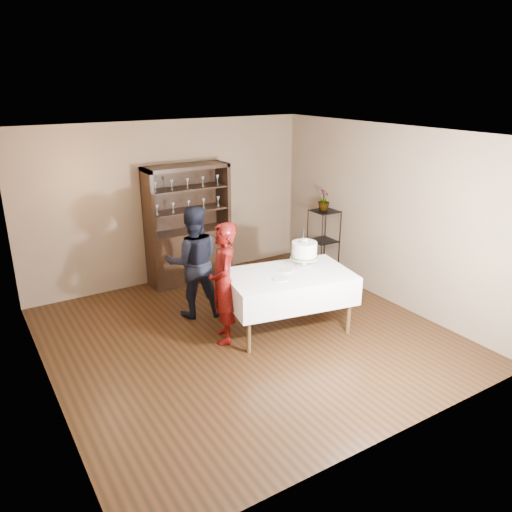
# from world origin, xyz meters

# --- Properties ---
(floor) EXTENTS (5.00, 5.00, 0.00)m
(floor) POSITION_xyz_m (0.00, 0.00, 0.00)
(floor) COLOR black
(floor) RESTS_ON ground
(ceiling) EXTENTS (5.00, 5.00, 0.00)m
(ceiling) POSITION_xyz_m (0.00, 0.00, 2.70)
(ceiling) COLOR white
(ceiling) RESTS_ON back_wall
(back_wall) EXTENTS (5.00, 0.02, 2.70)m
(back_wall) POSITION_xyz_m (0.00, 2.50, 1.35)
(back_wall) COLOR brown
(back_wall) RESTS_ON floor
(wall_left) EXTENTS (0.02, 5.00, 2.70)m
(wall_left) POSITION_xyz_m (-2.50, 0.00, 1.35)
(wall_left) COLOR brown
(wall_left) RESTS_ON floor
(wall_right) EXTENTS (0.02, 5.00, 2.70)m
(wall_right) POSITION_xyz_m (2.50, 0.00, 1.35)
(wall_right) COLOR brown
(wall_right) RESTS_ON floor
(china_hutch) EXTENTS (1.40, 0.48, 2.00)m
(china_hutch) POSITION_xyz_m (0.20, 2.25, 0.66)
(china_hutch) COLOR black
(china_hutch) RESTS_ON floor
(plant_etagere) EXTENTS (0.42, 0.42, 1.20)m
(plant_etagere) POSITION_xyz_m (2.28, 1.20, 0.65)
(plant_etagere) COLOR black
(plant_etagere) RESTS_ON floor
(cake_table) EXTENTS (1.84, 1.32, 0.84)m
(cake_table) POSITION_xyz_m (0.58, -0.14, 0.64)
(cake_table) COLOR silver
(cake_table) RESTS_ON floor
(woman) EXTENTS (0.59, 0.70, 1.63)m
(woman) POSITION_xyz_m (-0.29, 0.07, 0.81)
(woman) COLOR #340405
(woman) RESTS_ON floor
(man) EXTENTS (0.96, 0.85, 1.65)m
(man) POSITION_xyz_m (-0.30, 0.98, 0.83)
(man) COLOR black
(man) RESTS_ON floor
(cake) EXTENTS (0.44, 0.44, 0.54)m
(cake) POSITION_xyz_m (0.94, -0.00, 1.06)
(cake) COLOR silver
(cake) RESTS_ON cake_table
(plate_near) EXTENTS (0.23, 0.23, 0.01)m
(plate_near) POSITION_xyz_m (0.37, -0.25, 0.85)
(plate_near) COLOR silver
(plate_near) RESTS_ON cake_table
(plate_far) EXTENTS (0.18, 0.18, 0.01)m
(plate_far) POSITION_xyz_m (0.61, -0.05, 0.85)
(plate_far) COLOR silver
(plate_far) RESTS_ON cake_table
(potted_plant) EXTENTS (0.28, 0.28, 0.36)m
(potted_plant) POSITION_xyz_m (2.27, 1.23, 1.37)
(potted_plant) COLOR #457136
(potted_plant) RESTS_ON plant_etagere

